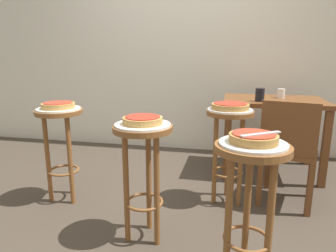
{
  "coord_description": "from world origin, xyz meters",
  "views": [
    {
      "loc": [
        0.57,
        -2.08,
        1.18
      ],
      "look_at": [
        0.14,
        -0.04,
        0.68
      ],
      "focal_mm": 32.31,
      "sensor_mm": 36.0,
      "label": 1
    }
  ],
  "objects_px": {
    "stool_foreground": "(250,185)",
    "cup_near_edge": "(260,95)",
    "pizza_foreground": "(253,138)",
    "stool_leftside": "(61,135)",
    "serving_plate_middle": "(143,125)",
    "cup_far_edge": "(281,93)",
    "pizza_leftside": "(58,105)",
    "serving_plate_rear": "(230,110)",
    "pizza_server_knife": "(261,134)",
    "stool_middle": "(143,158)",
    "pizza_middle": "(143,120)",
    "serving_plate_foreground": "(253,144)",
    "dining_table": "(273,111)",
    "stool_rear": "(229,137)",
    "condiment_shaker": "(281,94)",
    "wooden_chair": "(289,149)",
    "pizza_rear": "(230,106)"
  },
  "relations": [
    {
      "from": "stool_foreground",
      "to": "cup_near_edge",
      "type": "height_order",
      "value": "cup_near_edge"
    },
    {
      "from": "pizza_foreground",
      "to": "stool_leftside",
      "type": "height_order",
      "value": "pizza_foreground"
    },
    {
      "from": "serving_plate_middle",
      "to": "cup_far_edge",
      "type": "height_order",
      "value": "cup_far_edge"
    },
    {
      "from": "pizza_leftside",
      "to": "serving_plate_rear",
      "type": "height_order",
      "value": "pizza_leftside"
    },
    {
      "from": "stool_leftside",
      "to": "pizza_server_knife",
      "type": "xyz_separation_m",
      "value": [
        1.46,
        -0.68,
        0.27
      ]
    },
    {
      "from": "cup_far_edge",
      "to": "stool_middle",
      "type": "bearing_deg",
      "value": -124.19
    },
    {
      "from": "pizza_middle",
      "to": "stool_leftside",
      "type": "bearing_deg",
      "value": 154.23
    },
    {
      "from": "stool_leftside",
      "to": "cup_near_edge",
      "type": "xyz_separation_m",
      "value": [
        1.57,
        0.81,
        0.27
      ]
    },
    {
      "from": "serving_plate_foreground",
      "to": "dining_table",
      "type": "bearing_deg",
      "value": 79.93
    },
    {
      "from": "pizza_foreground",
      "to": "serving_plate_middle",
      "type": "height_order",
      "value": "pizza_foreground"
    },
    {
      "from": "stool_foreground",
      "to": "cup_near_edge",
      "type": "distance_m",
      "value": 1.5
    },
    {
      "from": "pizza_foreground",
      "to": "pizza_leftside",
      "type": "relative_size",
      "value": 0.91
    },
    {
      "from": "serving_plate_rear",
      "to": "stool_rear",
      "type": "bearing_deg",
      "value": -153.43
    },
    {
      "from": "serving_plate_middle",
      "to": "condiment_shaker",
      "type": "height_order",
      "value": "condiment_shaker"
    },
    {
      "from": "serving_plate_foreground",
      "to": "serving_plate_rear",
      "type": "relative_size",
      "value": 0.93
    },
    {
      "from": "cup_near_edge",
      "to": "wooden_chair",
      "type": "distance_m",
      "value": 0.66
    },
    {
      "from": "stool_rear",
      "to": "serving_plate_rear",
      "type": "height_order",
      "value": "serving_plate_rear"
    },
    {
      "from": "serving_plate_rear",
      "to": "stool_leftside",
      "type": "bearing_deg",
      "value": -169.64
    },
    {
      "from": "serving_plate_middle",
      "to": "cup_near_edge",
      "type": "height_order",
      "value": "cup_near_edge"
    },
    {
      "from": "pizza_rear",
      "to": "cup_far_edge",
      "type": "relative_size",
      "value": 3.11
    },
    {
      "from": "cup_far_edge",
      "to": "pizza_server_knife",
      "type": "bearing_deg",
      "value": -100.83
    },
    {
      "from": "stool_foreground",
      "to": "pizza_rear",
      "type": "bearing_deg",
      "value": 97.5
    },
    {
      "from": "serving_plate_foreground",
      "to": "serving_plate_rear",
      "type": "bearing_deg",
      "value": 97.5
    },
    {
      "from": "stool_rear",
      "to": "pizza_server_knife",
      "type": "height_order",
      "value": "pizza_server_knife"
    },
    {
      "from": "stool_middle",
      "to": "pizza_foreground",
      "type": "bearing_deg",
      "value": -23.51
    },
    {
      "from": "serving_plate_foreground",
      "to": "stool_leftside",
      "type": "distance_m",
      "value": 1.59
    },
    {
      "from": "serving_plate_foreground",
      "to": "stool_rear",
      "type": "relative_size",
      "value": 0.43
    },
    {
      "from": "stool_foreground",
      "to": "pizza_foreground",
      "type": "bearing_deg",
      "value": 0.0
    },
    {
      "from": "serving_plate_foreground",
      "to": "serving_plate_middle",
      "type": "relative_size",
      "value": 0.95
    },
    {
      "from": "pizza_leftside",
      "to": "pizza_rear",
      "type": "bearing_deg",
      "value": 10.36
    },
    {
      "from": "stool_middle",
      "to": "pizza_server_knife",
      "type": "bearing_deg",
      "value": -24.01
    },
    {
      "from": "cup_near_edge",
      "to": "wooden_chair",
      "type": "bearing_deg",
      "value": -69.36
    },
    {
      "from": "serving_plate_rear",
      "to": "pizza_middle",
      "type": "bearing_deg",
      "value": -129.21
    },
    {
      "from": "pizza_foreground",
      "to": "serving_plate_rear",
      "type": "bearing_deg",
      "value": 97.5
    },
    {
      "from": "stool_foreground",
      "to": "serving_plate_rear",
      "type": "relative_size",
      "value": 2.19
    },
    {
      "from": "serving_plate_foreground",
      "to": "stool_rear",
      "type": "xyz_separation_m",
      "value": [
        -0.12,
        0.9,
        -0.21
      ]
    },
    {
      "from": "pizza_foreground",
      "to": "cup_near_edge",
      "type": "bearing_deg",
      "value": 84.48
    },
    {
      "from": "cup_near_edge",
      "to": "wooden_chair",
      "type": "height_order",
      "value": "cup_near_edge"
    },
    {
      "from": "serving_plate_middle",
      "to": "serving_plate_rear",
      "type": "xyz_separation_m",
      "value": [
        0.51,
        0.63,
        0.0
      ]
    },
    {
      "from": "serving_plate_foreground",
      "to": "pizza_leftside",
      "type": "height_order",
      "value": "pizza_leftside"
    },
    {
      "from": "pizza_foreground",
      "to": "serving_plate_middle",
      "type": "bearing_deg",
      "value": 156.49
    },
    {
      "from": "stool_leftside",
      "to": "pizza_middle",
      "type": "bearing_deg",
      "value": -25.77
    },
    {
      "from": "dining_table",
      "to": "pizza_middle",
      "type": "bearing_deg",
      "value": -123.72
    },
    {
      "from": "pizza_middle",
      "to": "cup_near_edge",
      "type": "distance_m",
      "value": 1.42
    },
    {
      "from": "pizza_rear",
      "to": "stool_rear",
      "type": "bearing_deg",
      "value": -135.0
    },
    {
      "from": "condiment_shaker",
      "to": "pizza_server_knife",
      "type": "distance_m",
      "value": 1.78
    },
    {
      "from": "pizza_foreground",
      "to": "cup_near_edge",
      "type": "relative_size",
      "value": 1.89
    },
    {
      "from": "cup_near_edge",
      "to": "stool_leftside",
      "type": "bearing_deg",
      "value": -152.83
    },
    {
      "from": "stool_rear",
      "to": "pizza_rear",
      "type": "distance_m",
      "value": 0.24
    },
    {
      "from": "stool_middle",
      "to": "serving_plate_rear",
      "type": "xyz_separation_m",
      "value": [
        0.51,
        0.63,
        0.21
      ]
    }
  ]
}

